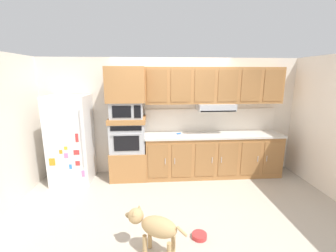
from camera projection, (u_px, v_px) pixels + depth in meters
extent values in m
plane|color=#B2A899|center=(176.00, 193.00, 4.21)|extent=(9.60, 9.60, 0.00)
cube|color=silver|center=(171.00, 116.00, 5.02)|extent=(6.20, 0.12, 2.50)
cube|color=silver|center=(8.00, 130.00, 3.74)|extent=(0.12, 7.10, 2.50)
cube|color=white|center=(328.00, 125.00, 4.14)|extent=(0.12, 7.10, 2.50)
cube|color=white|center=(71.00, 139.00, 4.54)|extent=(0.76, 0.70, 1.76)
cylinder|color=silver|center=(82.00, 139.00, 4.18)|extent=(0.02, 0.02, 1.10)
cube|color=orange|center=(52.00, 162.00, 4.25)|extent=(0.11, 0.01, 0.14)
cube|color=pink|center=(83.00, 174.00, 4.34)|extent=(0.06, 0.01, 0.13)
cube|color=gold|center=(66.00, 148.00, 4.21)|extent=(0.06, 0.01, 0.06)
cube|color=red|center=(76.00, 152.00, 4.24)|extent=(0.10, 0.01, 0.09)
cube|color=red|center=(78.00, 163.00, 4.29)|extent=(0.08, 0.01, 0.09)
cube|color=pink|center=(66.00, 156.00, 4.24)|extent=(0.08, 0.01, 0.10)
cube|color=#337FDB|center=(71.00, 167.00, 4.30)|extent=(0.05, 0.01, 0.09)
cube|color=red|center=(77.00, 138.00, 4.18)|extent=(0.05, 0.01, 0.16)
cube|color=orange|center=(61.00, 152.00, 4.22)|extent=(0.06, 0.01, 0.07)
cube|color=#A8703D|center=(129.00, 164.00, 4.81)|extent=(0.74, 0.62, 0.60)
cube|color=#A8AAAF|center=(128.00, 136.00, 4.68)|extent=(0.70, 0.58, 0.60)
cube|color=black|center=(127.00, 143.00, 4.41)|extent=(0.49, 0.01, 0.30)
cube|color=black|center=(126.00, 128.00, 4.34)|extent=(0.59, 0.01, 0.09)
cylinder|color=#A8AAAF|center=(126.00, 134.00, 4.34)|extent=(0.56, 0.02, 0.02)
cube|color=#A8703D|center=(127.00, 120.00, 4.61)|extent=(0.74, 0.62, 0.10)
cube|color=#A8AAAF|center=(127.00, 110.00, 4.56)|extent=(0.64, 0.53, 0.32)
cube|color=black|center=(122.00, 112.00, 4.29)|extent=(0.35, 0.01, 0.22)
cube|color=black|center=(137.00, 112.00, 4.31)|extent=(0.13, 0.01, 0.24)
cube|color=#A8703D|center=(126.00, 84.00, 4.45)|extent=(0.74, 0.62, 0.68)
cube|color=#A8703D|center=(213.00, 155.00, 4.91)|extent=(2.86, 0.60, 0.88)
cube|color=#9A6738|center=(158.00, 161.00, 4.52)|extent=(0.40, 0.01, 0.70)
cylinder|color=#BCBCC1|center=(165.00, 161.00, 4.52)|extent=(0.01, 0.01, 0.12)
cube|color=#9A6738|center=(182.00, 161.00, 4.56)|extent=(0.40, 0.01, 0.70)
cylinder|color=#BCBCC1|center=(175.00, 161.00, 4.53)|extent=(0.01, 0.01, 0.12)
cube|color=#9A6738|center=(205.00, 160.00, 4.59)|extent=(0.40, 0.01, 0.70)
cylinder|color=#BCBCC1|center=(212.00, 160.00, 4.59)|extent=(0.01, 0.01, 0.12)
cube|color=#9A6738|center=(228.00, 159.00, 4.63)|extent=(0.40, 0.01, 0.70)
cylinder|color=#BCBCC1|center=(221.00, 160.00, 4.60)|extent=(0.01, 0.01, 0.12)
cube|color=#9A6738|center=(251.00, 159.00, 4.66)|extent=(0.40, 0.01, 0.70)
cylinder|color=#BCBCC1|center=(258.00, 159.00, 4.65)|extent=(0.01, 0.01, 0.12)
cube|color=#9A6738|center=(273.00, 158.00, 4.69)|extent=(0.40, 0.01, 0.70)
cylinder|color=#BCBCC1|center=(267.00, 159.00, 4.67)|extent=(0.01, 0.01, 0.12)
cube|color=beige|center=(214.00, 135.00, 4.81)|extent=(2.90, 0.64, 0.04)
cube|color=white|center=(211.00, 120.00, 5.03)|extent=(2.90, 0.02, 0.50)
cube|color=#A8703D|center=(214.00, 85.00, 4.71)|extent=(2.86, 0.34, 0.74)
cube|color=#A8AAAF|center=(215.00, 107.00, 4.74)|extent=(0.76, 0.48, 0.14)
cube|color=black|center=(218.00, 111.00, 4.54)|extent=(0.72, 0.04, 0.02)
cube|color=#9A6738|center=(157.00, 86.00, 4.46)|extent=(0.40, 0.01, 0.63)
cube|color=#9A6738|center=(181.00, 86.00, 4.49)|extent=(0.40, 0.01, 0.63)
cube|color=#9A6738|center=(205.00, 86.00, 4.52)|extent=(0.40, 0.01, 0.63)
cube|color=#9A6738|center=(228.00, 86.00, 4.56)|extent=(0.40, 0.01, 0.63)
cube|color=#9A6738|center=(251.00, 86.00, 4.59)|extent=(0.40, 0.01, 0.63)
cube|color=#9A6738|center=(274.00, 86.00, 4.62)|extent=(0.40, 0.01, 0.63)
cylinder|color=blue|center=(179.00, 133.00, 4.79)|extent=(0.10, 0.08, 0.03)
cylinder|color=silver|center=(182.00, 135.00, 4.70)|extent=(0.11, 0.07, 0.01)
ellipsoid|color=tan|center=(159.00, 227.00, 2.67)|extent=(0.51, 0.42, 0.24)
sphere|color=tan|center=(136.00, 216.00, 2.78)|extent=(0.19, 0.19, 0.19)
ellipsoid|color=olive|center=(129.00, 215.00, 2.82)|extent=(0.13, 0.11, 0.07)
cone|color=tan|center=(134.00, 213.00, 2.69)|extent=(0.05, 0.05, 0.06)
cone|color=tan|center=(139.00, 207.00, 2.81)|extent=(0.05, 0.05, 0.06)
cylinder|color=tan|center=(182.00, 231.00, 2.56)|extent=(0.14, 0.09, 0.11)
cylinder|color=tan|center=(145.00, 245.00, 2.73)|extent=(0.05, 0.05, 0.27)
cylinder|color=tan|center=(150.00, 238.00, 2.85)|extent=(0.05, 0.05, 0.27)
cylinder|color=tan|center=(173.00, 245.00, 2.73)|extent=(0.05, 0.05, 0.27)
cylinder|color=red|center=(199.00, 236.00, 3.04)|extent=(0.20, 0.20, 0.06)
cylinder|color=brown|center=(199.00, 235.00, 3.04)|extent=(0.15, 0.15, 0.03)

